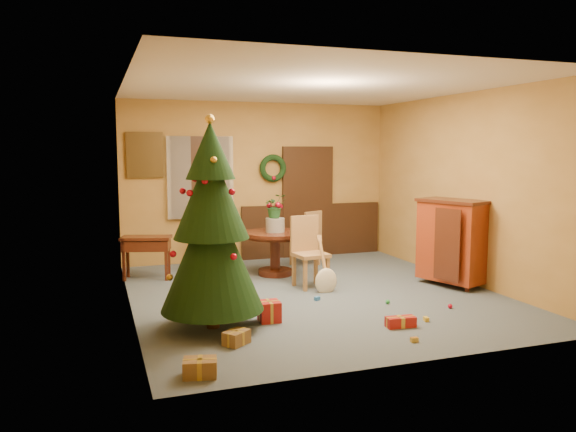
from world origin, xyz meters
name	(u,v)px	position (x,y,z in m)	size (l,w,h in m)	color
room_envelope	(270,199)	(0.21, 2.70, 1.12)	(5.50, 5.50, 5.50)	#3D4758
dining_table	(275,245)	(-0.14, 1.34, 0.50)	(1.03, 1.03, 0.71)	black
urn	(275,225)	(-0.14, 1.34, 0.82)	(0.31, 0.31, 0.23)	slate
centerpiece_plant	(275,206)	(-0.14, 1.34, 1.13)	(0.35, 0.31, 0.39)	#1E4C23
chair_near	(308,249)	(0.09, 0.45, 0.57)	(0.50, 0.50, 1.06)	#99653D
chair_far	(308,236)	(0.64, 1.85, 0.52)	(0.57, 0.57, 0.97)	#99653D
guitar	(326,265)	(0.20, 0.01, 0.40)	(0.34, 0.16, 0.79)	#EDE5C6
plant_stand	(216,241)	(-0.98, 2.00, 0.50)	(0.31, 0.31, 0.79)	black
stand_plant	(215,212)	(-0.98, 2.00, 0.99)	(0.21, 0.17, 0.39)	#19471E
christmas_tree	(212,229)	(-1.66, -1.05, 1.15)	(1.18, 1.18, 2.43)	#382111
writing_desk	(146,247)	(-2.15, 1.72, 0.51)	(0.84, 0.57, 0.68)	black
sideboard	(452,240)	(2.15, -0.21, 0.70)	(0.84, 1.14, 1.30)	#5D220A
gift_a	(200,368)	(-2.05, -2.40, 0.08)	(0.34, 0.28, 0.16)	brown
gift_b	(269,311)	(-0.97, -1.04, 0.12)	(0.25, 0.25, 0.25)	maroon
gift_c	(236,337)	(-1.54, -1.69, 0.07)	(0.33, 0.31, 0.15)	brown
gift_d	(401,322)	(0.40, -1.74, 0.06)	(0.35, 0.17, 0.12)	maroon
toy_a	(317,298)	(-0.08, -0.35, 0.03)	(0.08, 0.05, 0.05)	#2A69B7
toy_b	(388,302)	(0.73, -0.83, 0.03)	(0.06, 0.06, 0.06)	#268D40
toy_c	(426,319)	(0.80, -1.65, 0.03)	(0.08, 0.05, 0.05)	gold
toy_d	(450,306)	(1.39, -1.28, 0.03)	(0.06, 0.06, 0.06)	#AB0B25
toy_e	(414,340)	(0.27, -2.24, 0.03)	(0.08, 0.05, 0.05)	gold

